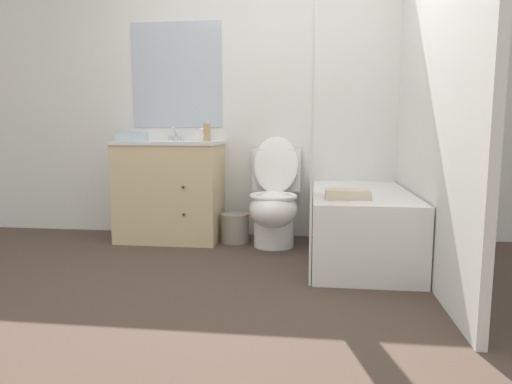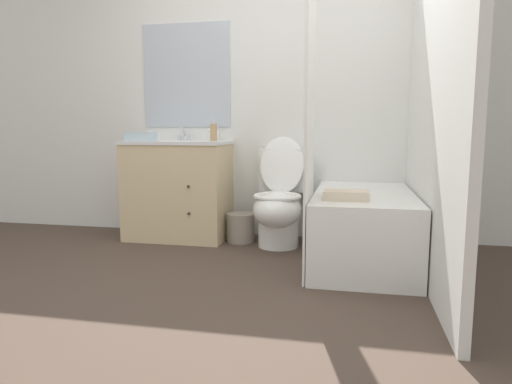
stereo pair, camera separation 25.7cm
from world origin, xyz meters
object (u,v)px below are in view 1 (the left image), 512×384
(sink_faucet, at_px, (176,137))
(soap_dispenser, at_px, (207,132))
(wastebasket, at_px, (235,228))
(tissue_box, at_px, (203,135))
(vanity_cabinet, at_px, (171,190))
(bathtub, at_px, (360,225))
(bath_towel_folded, at_px, (348,194))
(toilet, at_px, (274,203))
(hand_towel_folded, at_px, (132,136))

(sink_faucet, bearing_deg, soap_dispenser, -30.91)
(wastebasket, bearing_deg, tissue_box, 151.49)
(vanity_cabinet, height_order, bathtub, vanity_cabinet)
(wastebasket, bearing_deg, bath_towel_folded, -40.41)
(toilet, distance_m, tissue_box, 0.89)
(vanity_cabinet, height_order, soap_dispenser, soap_dispenser)
(sink_faucet, distance_m, bath_towel_folded, 1.80)
(vanity_cabinet, height_order, tissue_box, tissue_box)
(tissue_box, relative_size, soap_dispenser, 0.70)
(sink_faucet, distance_m, bathtub, 1.82)
(tissue_box, bearing_deg, wastebasket, -28.51)
(bathtub, xyz_separation_m, wastebasket, (-1.02, 0.39, -0.13))
(soap_dispenser, height_order, hand_towel_folded, soap_dispenser)
(soap_dispenser, bearing_deg, tissue_box, 116.13)
(bathtub, distance_m, bath_towel_folded, 0.48)
(toilet, relative_size, tissue_box, 7.32)
(vanity_cabinet, distance_m, toilet, 0.93)
(sink_faucet, bearing_deg, toilet, -17.17)
(tissue_box, bearing_deg, bathtub, -22.70)
(vanity_cabinet, relative_size, toilet, 0.98)
(toilet, height_order, bathtub, toilet)
(toilet, height_order, wastebasket, toilet)
(hand_towel_folded, bearing_deg, soap_dispenser, 8.98)
(bathtub, bearing_deg, bath_towel_folded, -108.64)
(vanity_cabinet, bearing_deg, hand_towel_folded, -159.57)
(toilet, distance_m, bathtub, 0.75)
(tissue_box, xyz_separation_m, soap_dispenser, (0.07, -0.15, 0.03))
(wastebasket, xyz_separation_m, tissue_box, (-0.31, 0.17, 0.79))
(sink_faucet, height_order, wastebasket, sink_faucet)
(bathtub, relative_size, wastebasket, 5.55)
(toilet, height_order, hand_towel_folded, hand_towel_folded)
(bath_towel_folded, bearing_deg, sink_faucet, 146.24)
(sink_faucet, bearing_deg, hand_towel_folded, -134.02)
(sink_faucet, xyz_separation_m, bath_towel_folded, (1.47, -0.98, -0.36))
(bath_towel_folded, bearing_deg, soap_dispenser, 145.43)
(toilet, xyz_separation_m, hand_towel_folded, (-1.21, -0.02, 0.55))
(wastebasket, height_order, soap_dispenser, soap_dispenser)
(bathtub, bearing_deg, vanity_cabinet, 165.36)
(toilet, relative_size, bathtub, 0.66)
(bath_towel_folded, bearing_deg, toilet, 128.16)
(vanity_cabinet, xyz_separation_m, soap_dispenser, (0.34, -0.01, 0.50))
(toilet, bearing_deg, hand_towel_folded, -179.27)
(sink_faucet, distance_m, wastebasket, 0.99)
(toilet, relative_size, wastebasket, 3.69)
(hand_towel_folded, bearing_deg, tissue_box, 24.30)
(bathtub, bearing_deg, hand_towel_folded, 170.70)
(soap_dispenser, bearing_deg, vanity_cabinet, 178.45)
(sink_faucet, height_order, soap_dispenser, soap_dispenser)
(toilet, bearing_deg, bath_towel_folded, -51.84)
(vanity_cabinet, bearing_deg, sink_faucet, 90.00)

